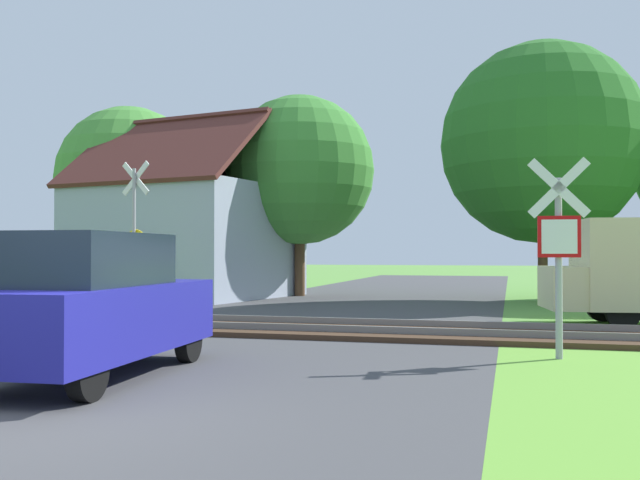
{
  "coord_description": "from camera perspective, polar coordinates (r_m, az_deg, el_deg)",
  "views": [
    {
      "loc": [
        4.34,
        -5.49,
        1.55
      ],
      "look_at": [
        0.5,
        8.8,
        1.8
      ],
      "focal_mm": 40.0,
      "sensor_mm": 36.0,
      "label": 1
    }
  ],
  "objects": [
    {
      "name": "ground_plane",
      "position": [
        7.17,
        -23.37,
        -13.35
      ],
      "size": [
        160.0,
        160.0,
        0.0
      ],
      "primitive_type": "plane",
      "color": "#5B933D"
    },
    {
      "name": "road_asphalt",
      "position": [
        8.8,
        -15.1,
        -11.05
      ],
      "size": [
        8.28,
        80.0,
        0.01
      ],
      "primitive_type": "cube",
      "color": "#424244",
      "rests_on": "ground"
    },
    {
      "name": "rail_track",
      "position": [
        14.06,
        -3.05,
        -7.06
      ],
      "size": [
        60.0,
        2.6,
        0.22
      ],
      "color": "#422D1E",
      "rests_on": "ground"
    },
    {
      "name": "stop_sign_near",
      "position": [
        10.84,
        18.57,
        -0.34
      ],
      "size": [
        0.88,
        0.16,
        2.91
      ],
      "rotation": [
        0.0,
        0.0,
        3.21
      ],
      "color": "#9E9EA5",
      "rests_on": "ground"
    },
    {
      "name": "crossing_sign_far",
      "position": [
        18.77,
        -14.62,
        0.81
      ],
      "size": [
        0.86,
        0.21,
        3.87
      ],
      "rotation": [
        0.0,
        0.0,
        -0.2
      ],
      "color": "#9E9EA5",
      "rests_on": "ground"
    },
    {
      "name": "house",
      "position": [
        25.3,
        -10.61,
        0.29
      ],
      "size": [
        7.77,
        7.49,
        6.34
      ],
      "rotation": [
        0.0,
        0.0,
        -0.19
      ],
      "color": "#99A3B7",
      "rests_on": "ground"
    },
    {
      "name": "tree_center",
      "position": [
        25.39,
        -1.63,
        5.59
      ],
      "size": [
        5.29,
        5.29,
        7.1
      ],
      "color": "#513823",
      "rests_on": "ground"
    },
    {
      "name": "tree_left",
      "position": [
        28.8,
        -15.0,
        4.71
      ],
      "size": [
        5.63,
        5.63,
        7.21
      ],
      "color": "#513823",
      "rests_on": "ground"
    },
    {
      "name": "tree_right",
      "position": [
        23.36,
        17.35,
        7.42
      ],
      "size": [
        6.25,
        6.25,
        8.07
      ],
      "color": "#513823",
      "rests_on": "ground"
    },
    {
      "name": "parked_car",
      "position": [
        9.25,
        -17.81,
        -4.98
      ],
      "size": [
        1.87,
        4.09,
        1.78
      ],
      "rotation": [
        0.0,
        0.0,
        0.06
      ],
      "color": "navy",
      "rests_on": "ground"
    }
  ]
}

